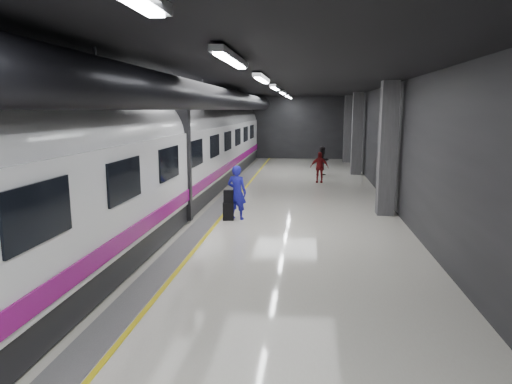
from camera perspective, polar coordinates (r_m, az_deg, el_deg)
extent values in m
plane|color=silver|center=(14.33, -1.29, -4.11)|extent=(40.00, 40.00, 0.00)
cube|color=black|center=(13.92, -1.36, 14.14)|extent=(10.00, 40.00, 0.02)
cube|color=#28282B|center=(33.83, 3.35, 8.02)|extent=(10.00, 0.02, 4.50)
cube|color=#28282B|center=(15.45, -20.10, 4.78)|extent=(0.02, 40.00, 4.50)
cube|color=#28282B|center=(14.16, 19.21, 4.39)|extent=(0.02, 40.00, 4.50)
cube|color=slate|center=(14.57, -6.57, -3.91)|extent=(0.65, 39.80, 0.01)
cube|color=yellow|center=(14.49, -5.02, -3.97)|extent=(0.10, 39.80, 0.01)
cylinder|color=black|center=(14.13, -6.70, 11.78)|extent=(0.80, 38.00, 0.80)
cube|color=silver|center=(7.91, -3.09, 16.37)|extent=(0.22, 2.60, 0.10)
cube|color=silver|center=(12.85, 0.74, 14.02)|extent=(0.22, 2.60, 0.10)
cube|color=silver|center=(17.82, 2.41, 12.96)|extent=(0.22, 2.60, 0.10)
cube|color=silver|center=(22.81, 3.35, 12.35)|extent=(0.22, 2.60, 0.10)
cube|color=silver|center=(27.80, 3.95, 11.97)|extent=(0.22, 2.60, 0.10)
cube|color=silver|center=(31.79, 4.29, 11.74)|extent=(0.22, 2.60, 0.10)
cube|color=#515154|center=(16.03, 16.10, 5.18)|extent=(0.55, 0.55, 4.50)
cube|color=#515154|center=(25.92, 12.50, 7.12)|extent=(0.55, 0.55, 4.50)
cube|color=#515154|center=(31.89, 11.41, 7.70)|extent=(0.55, 0.55, 4.50)
cube|color=black|center=(15.03, -13.67, -2.35)|extent=(2.80, 38.00, 0.60)
cube|color=white|center=(14.80, -13.90, 2.94)|extent=(2.90, 38.00, 2.20)
cylinder|color=white|center=(14.71, -14.06, 6.61)|extent=(2.80, 38.00, 2.80)
cube|color=#8B0C72|center=(14.48, -8.30, -0.23)|extent=(0.04, 38.00, 0.35)
cube|color=black|center=(14.77, -13.94, 3.91)|extent=(3.05, 0.25, 3.80)
cube|color=black|center=(6.98, -25.51, -2.38)|extent=(0.05, 1.60, 0.85)
cube|color=black|center=(9.60, -16.09, 1.43)|extent=(0.05, 1.60, 0.85)
cube|color=black|center=(12.40, -10.79, 3.56)|extent=(0.05, 1.60, 0.85)
cube|color=black|center=(15.27, -7.46, 4.88)|extent=(0.05, 1.60, 0.85)
cube|color=black|center=(18.19, -5.18, 5.78)|extent=(0.05, 1.60, 0.85)
cube|color=black|center=(21.13, -3.53, 6.42)|extent=(0.05, 1.60, 0.85)
cube|color=black|center=(24.08, -2.27, 6.89)|extent=(0.05, 1.60, 0.85)
cube|color=black|center=(27.04, -1.30, 7.27)|extent=(0.05, 1.60, 0.85)
cube|color=black|center=(30.02, -0.51, 7.56)|extent=(0.05, 1.60, 0.85)
imported|color=#231BCE|center=(14.91, -2.41, -0.05)|extent=(0.74, 0.58, 1.78)
cube|color=black|center=(14.89, -3.49, -2.44)|extent=(0.38, 0.28, 0.58)
cube|color=black|center=(14.81, -3.46, -0.55)|extent=(0.31, 0.17, 0.41)
imported|color=black|center=(25.26, 8.34, 3.86)|extent=(0.98, 0.96, 1.59)
imported|color=maroon|center=(22.76, 7.93, 3.09)|extent=(0.92, 0.45, 1.52)
cube|color=black|center=(27.65, 8.04, 3.33)|extent=(0.43, 0.35, 0.55)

